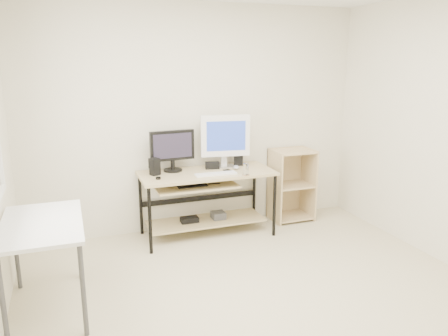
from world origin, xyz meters
The scene contains 16 objects.
room centered at (-0.14, 0.04, 1.32)m, with size 4.01×4.01×2.62m.
desk centered at (-0.03, 1.66, 0.54)m, with size 1.50×0.65×0.75m.
side_table centered at (-1.68, 0.60, 0.67)m, with size 0.60×1.00×0.75m.
shelf_unit centered at (1.15, 1.82, 0.45)m, with size 0.50×0.40×0.90m.
black_monitor centered at (-0.35, 1.82, 1.01)m, with size 0.51×0.21×0.46m.
white_imac centered at (0.27, 1.80, 1.10)m, with size 0.57×0.18×0.61m.
keyboard centered at (0.05, 1.51, 0.76)m, with size 0.46×0.13×0.02m, color white.
mouse centered at (0.36, 1.67, 0.77)m, with size 0.07×0.12×0.04m, color #B4B4B9.
center_speaker centered at (0.10, 1.77, 0.79)m, with size 0.16×0.07×0.08m, color black.
speaker_left centered at (-0.58, 1.71, 0.85)m, with size 0.12×0.12×0.19m.
speaker_right centered at (0.46, 1.85, 0.81)m, with size 0.11×0.11×0.13m, color black.
audio_controller centered at (-0.55, 1.73, 0.83)m, with size 0.08×0.05×0.15m, color black.
volume_puck centered at (-0.58, 1.54, 0.76)m, with size 0.05×0.05×0.02m, color black.
smartphone centered at (0.24, 1.61, 0.76)m, with size 0.07×0.13×0.01m, color black.
coaster centered at (0.36, 1.38, 0.75)m, with size 0.08×0.08×0.01m, color #A27349.
drinking_glass centered at (0.36, 1.38, 0.82)m, with size 0.06×0.06×0.12m, color white.
Camera 1 is at (-1.43, -2.86, 1.96)m, focal length 35.00 mm.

